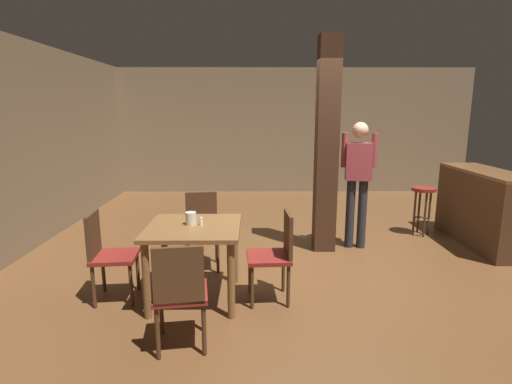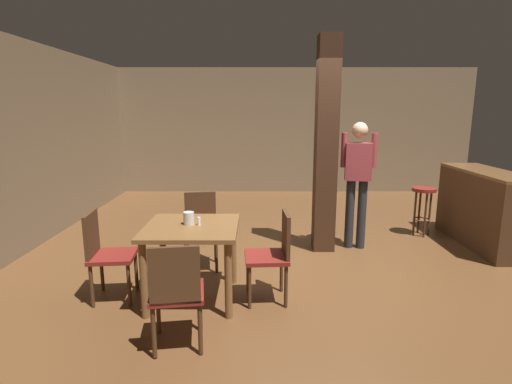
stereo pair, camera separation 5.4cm
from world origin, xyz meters
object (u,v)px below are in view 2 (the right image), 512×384
(chair_west, at_px, (106,251))
(salt_shaker, at_px, (200,221))
(chair_north, at_px, (202,226))
(chair_south, at_px, (178,290))
(napkin_cup, at_px, (190,218))
(chair_east, at_px, (275,252))
(bar_counter, at_px, (480,208))
(dining_table, at_px, (193,239))
(bar_stool_near, at_px, (425,200))
(standing_person, at_px, (359,176))

(chair_west, bearing_deg, salt_shaker, 1.41)
(chair_north, relative_size, chair_south, 1.00)
(chair_north, height_order, napkin_cup, chair_north)
(chair_south, xyz_separation_m, napkin_cup, (-0.04, 0.92, 0.32))
(chair_east, bearing_deg, napkin_cup, 175.87)
(chair_south, height_order, chair_east, same)
(napkin_cup, bearing_deg, bar_counter, 23.24)
(salt_shaker, bearing_deg, napkin_cup, 167.65)
(dining_table, bearing_deg, chair_west, -179.82)
(dining_table, relative_size, chair_north, 1.02)
(chair_north, distance_m, chair_west, 1.20)
(salt_shaker, bearing_deg, chair_south, -93.68)
(chair_west, bearing_deg, chair_north, 46.33)
(chair_west, height_order, napkin_cup, chair_west)
(chair_south, height_order, bar_stool_near, chair_south)
(napkin_cup, distance_m, bar_counter, 4.11)
(chair_south, relative_size, standing_person, 0.52)
(chair_west, xyz_separation_m, bar_stool_near, (4.01, 2.10, 0.05))
(dining_table, bearing_deg, bar_counter, 23.95)
(standing_person, bearing_deg, chair_east, -127.30)
(standing_person, relative_size, bar_stool_near, 2.34)
(chair_south, distance_m, chair_west, 1.24)
(chair_north, distance_m, chair_south, 1.74)
(standing_person, distance_m, bar_stool_near, 1.35)
(napkin_cup, distance_m, bar_stool_near, 3.79)
(napkin_cup, bearing_deg, chair_south, -87.22)
(chair_south, bearing_deg, bar_counter, 34.27)
(chair_north, distance_m, bar_stool_near, 3.41)
(chair_south, distance_m, napkin_cup, 0.98)
(salt_shaker, relative_size, bar_stool_near, 0.11)
(chair_east, distance_m, napkin_cup, 0.90)
(chair_south, relative_size, bar_stool_near, 1.21)
(chair_east, xyz_separation_m, chair_west, (-1.67, 0.02, 0.00))
(napkin_cup, relative_size, salt_shaker, 1.58)
(chair_south, distance_m, bar_stool_near, 4.32)
(chair_east, xyz_separation_m, napkin_cup, (-0.84, 0.06, 0.32))
(chair_south, relative_size, napkin_cup, 7.11)
(chair_north, height_order, chair_south, same)
(chair_south, height_order, chair_west, same)
(salt_shaker, height_order, bar_counter, bar_counter)
(dining_table, distance_m, chair_south, 0.89)
(chair_south, relative_size, chair_east, 1.00)
(napkin_cup, bearing_deg, salt_shaker, -12.35)
(chair_south, bearing_deg, standing_person, 50.64)
(salt_shaker, bearing_deg, chair_west, -178.59)
(chair_north, xyz_separation_m, bar_stool_near, (3.18, 1.23, 0.05))
(dining_table, xyz_separation_m, standing_person, (2.00, 1.54, 0.37))
(chair_east, relative_size, bar_stool_near, 1.21)
(standing_person, relative_size, bar_counter, 1.02)
(napkin_cup, height_order, salt_shaker, napkin_cup)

